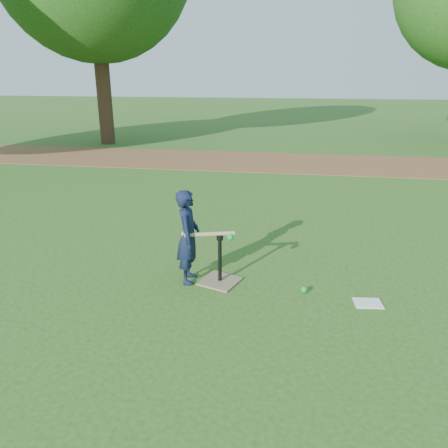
# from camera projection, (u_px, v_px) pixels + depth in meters

# --- Properties ---
(ground) EXTENTS (80.00, 80.00, 0.00)m
(ground) POSITION_uv_depth(u_px,v_px,m) (230.00, 276.00, 5.51)
(ground) COLOR #285116
(ground) RESTS_ON ground
(dirt_strip) EXTENTS (24.00, 3.00, 0.01)m
(dirt_strip) POSITION_uv_depth(u_px,v_px,m) (270.00, 162.00, 12.50)
(dirt_strip) COLOR brown
(dirt_strip) RESTS_ON ground
(child) EXTENTS (0.33, 0.45, 1.15)m
(child) POSITION_uv_depth(u_px,v_px,m) (188.00, 237.00, 5.21)
(child) COLOR black
(child) RESTS_ON ground
(wiffle_ball_ground) EXTENTS (0.08, 0.08, 0.08)m
(wiffle_ball_ground) POSITION_uv_depth(u_px,v_px,m) (304.00, 290.00, 5.08)
(wiffle_ball_ground) COLOR #0D9834
(wiffle_ball_ground) RESTS_ON ground
(clipboard) EXTENTS (0.32, 0.26, 0.01)m
(clipboard) POSITION_uv_depth(u_px,v_px,m) (368.00, 303.00, 4.85)
(clipboard) COLOR white
(clipboard) RESTS_ON ground
(batting_tee) EXTENTS (0.55, 0.55, 0.61)m
(batting_tee) POSITION_uv_depth(u_px,v_px,m) (220.00, 274.00, 5.32)
(batting_tee) COLOR #7B6C4E
(batting_tee) RESTS_ON ground
(swing_action) EXTENTS (0.63, 0.22, 0.08)m
(swing_action) POSITION_uv_depth(u_px,v_px,m) (211.00, 235.00, 5.14)
(swing_action) COLOR tan
(swing_action) RESTS_ON ground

